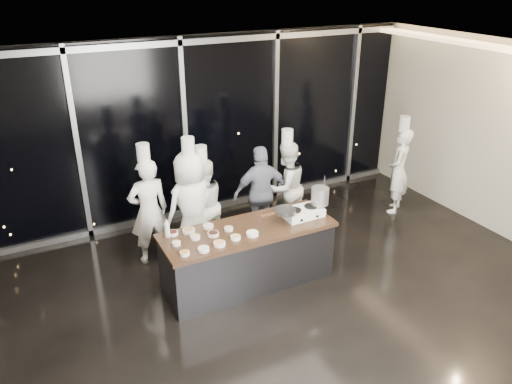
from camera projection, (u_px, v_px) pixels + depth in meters
ground at (278, 317)px, 6.58m from camera, size 9.00×9.00×0.00m
room_shell at (295, 156)px, 5.72m from camera, size 9.02×7.02×3.21m
window_wall at (184, 131)px, 8.70m from camera, size 8.90×0.11×3.20m
demo_counter at (248, 256)px, 7.12m from camera, size 2.46×0.86×0.90m
stove at (303, 212)px, 7.25m from camera, size 0.58×0.38×0.14m
frying_pan at (284, 211)px, 7.06m from camera, size 0.55×0.32×0.05m
stock_pot at (320, 196)px, 7.28m from camera, size 0.26×0.26×0.26m
prep_bowls at (209, 237)px, 6.67m from camera, size 1.15×0.73×0.05m
squeeze_bottle at (167, 228)px, 6.67m from camera, size 0.07×0.07×0.27m
chef_far_left at (149, 210)px, 7.53m from camera, size 0.63×0.43×1.92m
chef_left at (192, 206)px, 7.61m from camera, size 0.97×0.75×1.98m
chef_center at (203, 204)px, 7.92m from camera, size 0.86×0.74×1.76m
guest at (261, 193)px, 8.23m from camera, size 1.00×0.53×1.62m
chef_right at (286, 186)px, 8.49m from camera, size 0.88×0.74×1.81m
chef_side at (399, 170)px, 9.13m from camera, size 0.69×0.67×1.83m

